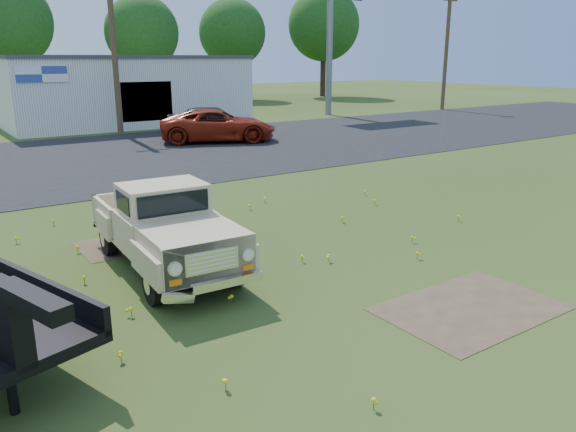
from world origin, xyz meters
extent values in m
plane|color=#314516|center=(0.00, 0.00, 0.00)|extent=(140.00, 140.00, 0.00)
cube|color=black|center=(0.00, 15.00, 0.00)|extent=(90.00, 14.00, 0.02)
cube|color=#4E3F29|center=(1.50, -3.00, 0.00)|extent=(3.00, 2.00, 0.01)
cube|color=#4E3F29|center=(-2.00, 3.50, 0.00)|extent=(2.20, 1.60, 0.01)
cube|color=#BAB9B5|center=(6.00, 27.00, 2.00)|extent=(14.00, 8.00, 4.00)
cube|color=#3F3F44|center=(6.00, 27.00, 4.05)|extent=(14.20, 8.20, 0.20)
cube|color=black|center=(6.00, 23.05, 1.60)|extent=(3.00, 0.10, 2.20)
cube|color=white|center=(0.50, 22.95, 3.20)|extent=(2.50, 0.08, 0.80)
cylinder|color=slate|center=(20.00, 24.00, 4.00)|extent=(0.44, 0.44, 8.00)
cylinder|color=#3F2C1D|center=(4.00, 22.00, 4.50)|extent=(0.30, 0.30, 9.00)
cylinder|color=#3F2C1D|center=(30.00, 22.00, 4.50)|extent=(0.30, 0.30, 9.00)
cube|color=#3F2C1D|center=(30.00, 22.00, 8.20)|extent=(1.60, 0.12, 0.12)
cylinder|color=#321F17|center=(2.00, 40.50, 1.89)|extent=(0.56, 0.56, 3.78)
sphere|color=#1C4413|center=(2.00, 40.50, 6.64)|extent=(6.72, 6.72, 6.72)
cylinder|color=#321F17|center=(12.00, 39.00, 1.71)|extent=(0.56, 0.56, 3.42)
sphere|color=#1C4413|center=(12.00, 39.00, 6.00)|extent=(6.08, 6.08, 6.08)
cylinder|color=#321F17|center=(22.00, 41.50, 1.80)|extent=(0.56, 0.56, 3.60)
sphere|color=#1C4413|center=(22.00, 41.50, 6.32)|extent=(6.40, 6.40, 6.40)
cylinder|color=#321F17|center=(32.00, 40.00, 2.07)|extent=(0.56, 0.56, 4.14)
sphere|color=#1C4413|center=(32.00, 40.00, 7.27)|extent=(7.36, 7.36, 7.36)
imported|color=maroon|center=(7.04, 16.44, 0.78)|extent=(6.15, 4.67, 1.55)
imported|color=black|center=(7.72, 18.28, 0.81)|extent=(5.09, 3.85, 1.62)
camera|label=1|loc=(-5.88, -8.32, 4.03)|focal=35.00mm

